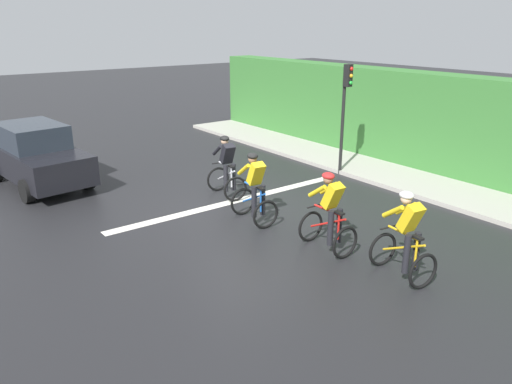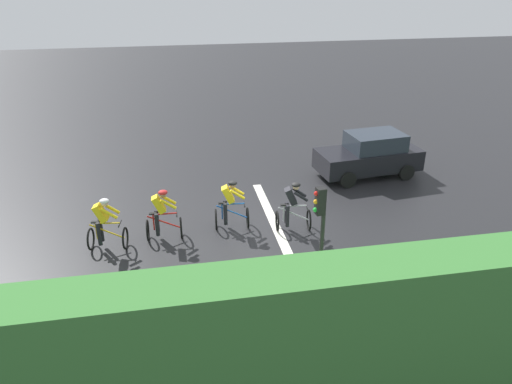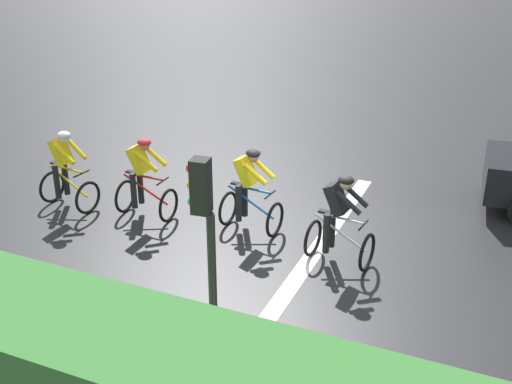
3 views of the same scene
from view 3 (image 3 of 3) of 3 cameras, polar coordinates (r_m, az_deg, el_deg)
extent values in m
plane|color=black|center=(12.14, 3.08, -4.80)|extent=(80.00, 80.00, 0.00)
cube|color=silver|center=(12.01, 5.11, -5.20)|extent=(7.00, 0.30, 0.01)
torus|color=black|center=(13.66, -14.35, -0.48)|extent=(0.68, 0.15, 0.68)
torus|color=black|center=(14.36, -17.23, 0.44)|extent=(0.68, 0.15, 0.68)
cylinder|color=gold|center=(13.90, -15.94, 0.93)|extent=(0.18, 0.98, 0.51)
cylinder|color=gold|center=(14.11, -16.81, 1.28)|extent=(0.04, 0.04, 0.55)
cylinder|color=gold|center=(13.76, -15.93, 1.93)|extent=(0.14, 0.71, 0.04)
cube|color=black|center=(14.00, -16.96, 2.38)|extent=(0.13, 0.23, 0.04)
cylinder|color=black|center=(13.53, -14.87, 1.54)|extent=(0.42, 0.09, 0.03)
cube|color=yellow|center=(13.75, -16.53, 3.38)|extent=(0.35, 0.45, 0.57)
sphere|color=beige|center=(13.54, -16.25, 4.49)|extent=(0.20, 0.20, 0.20)
ellipsoid|color=silver|center=(13.51, -16.28, 4.76)|extent=(0.28, 0.31, 0.14)
cylinder|color=black|center=(14.13, -16.16, 1.20)|extent=(0.12, 0.12, 0.74)
cylinder|color=black|center=(13.98, -16.86, 0.86)|extent=(0.12, 0.12, 0.74)
cylinder|color=yellow|center=(13.63, -15.25, 3.59)|extent=(0.16, 0.49, 0.37)
cylinder|color=yellow|center=(13.43, -16.22, 3.16)|extent=(0.16, 0.49, 0.37)
torus|color=black|center=(13.02, -7.58, -1.16)|extent=(0.68, 0.07, 0.68)
torus|color=black|center=(13.55, -11.26, -0.37)|extent=(0.68, 0.07, 0.68)
cylinder|color=red|center=(13.17, -9.53, 0.23)|extent=(0.06, 0.99, 0.51)
cylinder|color=red|center=(13.33, -10.64, 0.55)|extent=(0.04, 0.04, 0.55)
cylinder|color=red|center=(13.04, -9.43, 1.29)|extent=(0.06, 0.71, 0.04)
cube|color=black|center=(13.21, -10.74, 1.72)|extent=(0.10, 0.22, 0.04)
cylinder|color=black|center=(12.86, -8.09, 0.93)|extent=(0.42, 0.04, 0.03)
cube|color=yellow|center=(12.99, -10.10, 2.79)|extent=(0.31, 0.41, 0.57)
sphere|color=#9E7051|center=(12.80, -9.63, 3.98)|extent=(0.20, 0.20, 0.20)
ellipsoid|color=red|center=(12.77, -9.65, 4.27)|extent=(0.24, 0.28, 0.14)
cylinder|color=black|center=(13.38, -9.98, 0.50)|extent=(0.12, 0.12, 0.74)
cylinder|color=black|center=(13.20, -10.55, 0.11)|extent=(0.12, 0.12, 0.74)
cylinder|color=yellow|center=(12.94, -8.67, 3.07)|extent=(0.10, 0.48, 0.37)
cylinder|color=yellow|center=(12.69, -9.44, 2.58)|extent=(0.10, 0.48, 0.37)
torus|color=black|center=(12.36, 1.64, -2.42)|extent=(0.68, 0.12, 0.68)
torus|color=black|center=(12.80, -2.44, -1.43)|extent=(0.68, 0.12, 0.68)
cylinder|color=#1E59B2|center=(12.46, -0.44, -0.89)|extent=(0.13, 0.99, 0.51)
cylinder|color=#1E59B2|center=(12.59, -1.66, -0.50)|extent=(0.04, 0.04, 0.55)
cylinder|color=#1E59B2|center=(12.32, -0.24, 0.22)|extent=(0.11, 0.72, 0.04)
cube|color=black|center=(12.46, -1.68, 0.73)|extent=(0.12, 0.23, 0.04)
cylinder|color=black|center=(12.18, 1.24, -0.22)|extent=(0.42, 0.07, 0.03)
cube|color=yellow|center=(12.25, -0.87, 1.83)|extent=(0.33, 0.43, 0.57)
sphere|color=#9E7051|center=(12.07, -0.24, 3.05)|extent=(0.20, 0.20, 0.20)
ellipsoid|color=black|center=(12.04, -0.24, 3.36)|extent=(0.26, 0.30, 0.14)
cylinder|color=black|center=(12.65, -0.99, -0.56)|extent=(0.12, 0.12, 0.74)
cylinder|color=black|center=(12.47, -1.53, -0.98)|extent=(0.12, 0.12, 0.74)
cylinder|color=yellow|center=(12.24, 0.66, 2.07)|extent=(0.13, 0.48, 0.37)
cylinder|color=yellow|center=(11.98, -0.05, 1.55)|extent=(0.13, 0.48, 0.37)
torus|color=black|center=(11.44, 9.58, -5.18)|extent=(0.68, 0.14, 0.68)
torus|color=black|center=(11.77, 4.95, -4.00)|extent=(0.68, 0.14, 0.68)
cylinder|color=silver|center=(11.47, 7.29, -3.49)|extent=(0.15, 0.99, 0.51)
cylinder|color=silver|center=(11.56, 5.91, -3.04)|extent=(0.04, 0.04, 0.55)
cylinder|color=silver|center=(11.33, 7.60, -2.33)|extent=(0.12, 0.71, 0.04)
cube|color=black|center=(11.43, 5.97, -1.73)|extent=(0.12, 0.23, 0.04)
cylinder|color=black|center=(11.23, 9.27, -2.84)|extent=(0.42, 0.08, 0.03)
cube|color=black|center=(11.23, 6.98, -0.58)|extent=(0.34, 0.44, 0.57)
sphere|color=tan|center=(11.05, 7.79, 0.70)|extent=(0.20, 0.20, 0.20)
ellipsoid|color=black|center=(11.02, 7.81, 1.03)|extent=(0.27, 0.31, 0.14)
cylinder|color=black|center=(11.65, 6.60, -3.10)|extent=(0.12, 0.12, 0.74)
cylinder|color=black|center=(11.45, 6.11, -3.59)|extent=(0.12, 0.12, 0.74)
cylinder|color=black|center=(11.25, 8.65, -0.34)|extent=(0.14, 0.48, 0.37)
cylinder|color=black|center=(10.98, 8.03, -0.96)|extent=(0.14, 0.48, 0.37)
cube|color=#EAEACC|center=(13.84, 19.44, 1.28)|extent=(0.29, 0.11, 0.16)
cube|color=#EAEACC|center=(14.79, 19.42, 2.78)|extent=(0.29, 0.11, 0.16)
cylinder|color=black|center=(8.02, -3.69, -10.53)|extent=(0.10, 0.10, 2.70)
cube|color=black|center=(7.23, -4.79, 0.50)|extent=(0.22, 0.22, 0.64)
sphere|color=red|center=(7.19, -5.66, 2.06)|extent=(0.11, 0.11, 0.11)
sphere|color=orange|center=(7.27, -5.60, 0.61)|extent=(0.11, 0.11, 0.11)
sphere|color=green|center=(7.35, -5.53, -0.82)|extent=(0.11, 0.11, 0.11)
camera|label=1|loc=(21.49, -15.83, 19.90)|focal=34.67mm
camera|label=2|loc=(7.41, -100.05, 10.84)|focal=34.03mm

